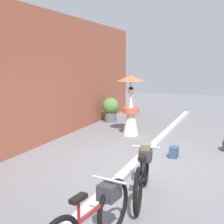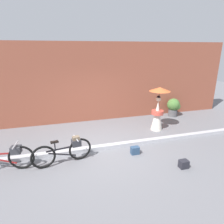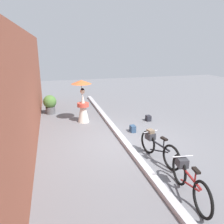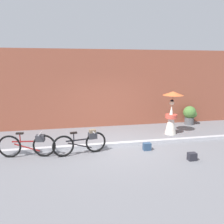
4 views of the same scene
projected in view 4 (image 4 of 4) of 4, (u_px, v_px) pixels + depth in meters
The scene contains 9 objects.
ground_plane at pixel (118, 146), 8.49m from camera, with size 30.00×30.00×0.00m, color slate.
building_wall at pixel (103, 88), 11.04m from camera, with size 14.00×0.40×3.57m, color brown.
sidewalk_curb at pixel (118, 144), 8.48m from camera, with size 14.00×0.20×0.12m, color #B2B2B7.
bicycle_near_officer at pixel (82, 142), 7.62m from camera, with size 1.76×0.51×0.79m.
bicycle_far_side at pixel (29, 145), 7.38m from camera, with size 1.78×0.48×0.80m.
person_with_parasol at pixel (172, 112), 9.78m from camera, with size 0.84×0.84×1.80m.
potted_plant_by_door at pixel (190, 114), 11.48m from camera, with size 0.63×0.62×0.91m.
backpack_on_pavement at pixel (192, 156), 7.17m from camera, with size 0.25×0.19×0.24m.
backpack_spare at pixel (147, 146), 8.03m from camera, with size 0.26×0.18×0.25m.
Camera 4 is at (-1.84, -7.88, 2.85)m, focal length 37.72 mm.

